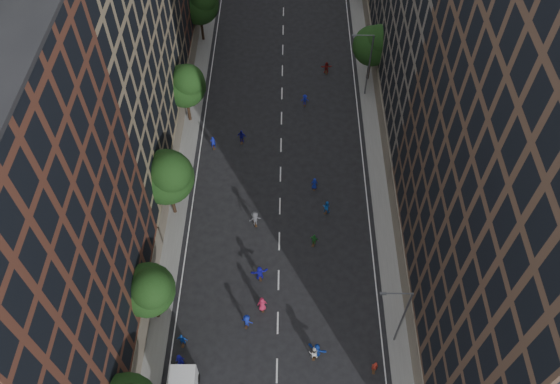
# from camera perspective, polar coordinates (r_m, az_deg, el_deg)

# --- Properties ---
(ground) EXTENTS (240.00, 240.00, 0.00)m
(ground) POSITION_cam_1_polar(r_m,az_deg,el_deg) (67.51, 0.15, 7.43)
(ground) COLOR black
(ground) RESTS_ON ground
(sidewalk_left) EXTENTS (4.00, 105.00, 0.15)m
(sidewalk_left) POSITION_cam_1_polar(r_m,az_deg,el_deg) (74.06, -9.29, 11.55)
(sidewalk_left) COLOR slate
(sidewalk_left) RESTS_ON ground
(sidewalk_right) EXTENTS (4.00, 105.00, 0.15)m
(sidewalk_right) POSITION_cam_1_polar(r_m,az_deg,el_deg) (73.89, 9.76, 11.36)
(sidewalk_right) COLOR slate
(sidewalk_right) RESTS_ON ground
(bldg_left_a) EXTENTS (14.00, 22.00, 30.00)m
(bldg_left_a) POSITION_cam_1_polar(r_m,az_deg,el_deg) (42.37, -27.19, -6.37)
(bldg_left_a) COLOR #4F2A1E
(bldg_left_a) RESTS_ON ground
(bldg_left_b) EXTENTS (14.00, 26.00, 34.00)m
(bldg_left_b) POSITION_cam_1_polar(r_m,az_deg,el_deg) (56.21, -20.46, 15.96)
(bldg_left_b) COLOR #827155
(bldg_left_b) RESTS_ON ground
(bldg_right_a) EXTENTS (14.00, 30.00, 36.00)m
(bldg_right_a) POSITION_cam_1_polar(r_m,az_deg,el_deg) (41.70, 26.82, -0.19)
(bldg_right_a) COLOR #4B3528
(bldg_right_a) RESTS_ON ground
(tree_left_1) EXTENTS (4.80, 4.80, 8.21)m
(tree_left_1) POSITION_cam_1_polar(r_m,az_deg,el_deg) (48.65, -13.54, -9.88)
(tree_left_1) COLOR black
(tree_left_1) RESTS_ON ground
(tree_left_2) EXTENTS (5.60, 5.60, 9.45)m
(tree_left_2) POSITION_cam_1_polar(r_m,az_deg,el_deg) (54.47, -11.68, 1.67)
(tree_left_2) COLOR black
(tree_left_2) RESTS_ON ground
(tree_left_3) EXTENTS (5.00, 5.00, 8.58)m
(tree_left_3) POSITION_cam_1_polar(r_m,az_deg,el_deg) (64.49, -9.86, 11.01)
(tree_left_3) COLOR black
(tree_left_3) RESTS_ON ground
(tree_left_4) EXTENTS (5.40, 5.40, 9.08)m
(tree_left_4) POSITION_cam_1_polar(r_m,az_deg,el_deg) (76.96, -8.37, 19.03)
(tree_left_4) COLOR black
(tree_left_4) RESTS_ON ground
(tree_right_a) EXTENTS (5.00, 5.00, 8.39)m
(tree_right_a) POSITION_cam_1_polar(r_m,az_deg,el_deg) (70.64, 9.85, 14.97)
(tree_right_a) COLOR black
(tree_right_a) RESTS_ON ground
(streetlamp_near) EXTENTS (2.64, 0.22, 9.06)m
(streetlamp_near) POSITION_cam_1_polar(r_m,az_deg,el_deg) (47.80, 12.54, -12.44)
(streetlamp_near) COLOR #595B60
(streetlamp_near) RESTS_ON ground
(streetlamp_far) EXTENTS (2.64, 0.22, 9.06)m
(streetlamp_far) POSITION_cam_1_polar(r_m,az_deg,el_deg) (68.53, 9.16, 13.27)
(streetlamp_far) COLOR #595B60
(streetlamp_far) RESTS_ON ground
(skater_0) EXTENTS (0.88, 0.69, 1.58)m
(skater_0) POSITION_cam_1_polar(r_m,az_deg,el_deg) (50.65, -10.42, -16.89)
(skater_0) COLOR #1815AD
(skater_0) RESTS_ON ground
(skater_3) EXTENTS (1.21, 0.91, 1.66)m
(skater_3) POSITION_cam_1_polar(r_m,az_deg,el_deg) (51.35, -3.48, -13.31)
(skater_3) COLOR navy
(skater_3) RESTS_ON ground
(skater_4) EXTENTS (1.04, 0.55, 1.68)m
(skater_4) POSITION_cam_1_polar(r_m,az_deg,el_deg) (51.27, -10.16, -14.96)
(skater_4) COLOR #164BB8
(skater_4) RESTS_ON ground
(skater_5) EXTENTS (1.82, 1.24, 1.89)m
(skater_5) POSITION_cam_1_polar(r_m,az_deg,el_deg) (50.15, 3.84, -16.16)
(skater_5) COLOR #13359C
(skater_5) RESTS_ON ground
(skater_6) EXTENTS (1.02, 0.78, 1.88)m
(skater_6) POSITION_cam_1_polar(r_m,az_deg,el_deg) (51.89, -1.88, -11.63)
(skater_6) COLOR #AB1C3D
(skater_6) RESTS_ON ground
(skater_7) EXTENTS (0.61, 0.45, 1.53)m
(skater_7) POSITION_cam_1_polar(r_m,az_deg,el_deg) (50.39, 9.86, -17.54)
(skater_7) COLOR #A4271B
(skater_7) RESTS_ON ground
(skater_8) EXTENTS (0.86, 0.68, 1.75)m
(skater_8) POSITION_cam_1_polar(r_m,az_deg,el_deg) (50.13, 3.53, -16.39)
(skater_8) COLOR silver
(skater_8) RESTS_ON ground
(skater_9) EXTENTS (1.41, 1.05, 1.94)m
(skater_9) POSITION_cam_1_polar(r_m,az_deg,el_deg) (56.86, -2.63, -2.82)
(skater_9) COLOR #47474D
(skater_9) RESTS_ON ground
(skater_10) EXTENTS (0.96, 0.65, 1.52)m
(skater_10) POSITION_cam_1_polar(r_m,az_deg,el_deg) (55.71, 3.59, -5.00)
(skater_10) COLOR #22732C
(skater_10) RESTS_ON ground
(skater_11) EXTENTS (1.81, 0.96, 1.86)m
(skater_11) POSITION_cam_1_polar(r_m,az_deg,el_deg) (53.45, -2.13, -8.47)
(skater_11) COLOR #1A17BE
(skater_11) RESTS_ON ground
(skater_12) EXTENTS (0.77, 0.52, 1.53)m
(skater_12) POSITION_cam_1_polar(r_m,az_deg,el_deg) (60.00, 3.62, 0.86)
(skater_12) COLOR navy
(skater_12) RESTS_ON ground
(skater_13) EXTENTS (0.72, 0.58, 1.71)m
(skater_13) POSITION_cam_1_polar(r_m,az_deg,el_deg) (64.30, -7.02, 5.15)
(skater_13) COLOR #121B94
(skater_13) RESTS_ON ground
(skater_14) EXTENTS (0.98, 0.88, 1.66)m
(skater_14) POSITION_cam_1_polar(r_m,az_deg,el_deg) (58.08, 4.87, -1.57)
(skater_14) COLOR blue
(skater_14) RESTS_ON ground
(skater_15) EXTENTS (0.98, 0.57, 1.51)m
(skater_15) POSITION_cam_1_polar(r_m,az_deg,el_deg) (69.20, 2.60, 9.58)
(skater_15) COLOR #121996
(skater_15) RESTS_ON ground
(skater_16) EXTENTS (1.13, 0.64, 1.82)m
(skater_16) POSITION_cam_1_polar(r_m,az_deg,el_deg) (64.55, -4.02, 5.79)
(skater_16) COLOR #13118E
(skater_16) RESTS_ON ground
(skater_17) EXTENTS (1.54, 0.60, 1.62)m
(skater_17) POSITION_cam_1_polar(r_m,az_deg,el_deg) (73.99, 4.87, 12.80)
(skater_17) COLOR maroon
(skater_17) RESTS_ON ground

